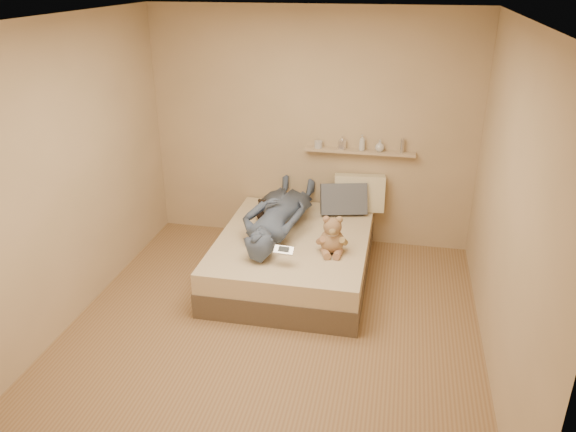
% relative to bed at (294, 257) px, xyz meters
% --- Properties ---
extents(room, '(3.80, 3.80, 3.80)m').
position_rel_bed_xyz_m(room, '(0.00, -0.93, 1.08)').
color(room, '#91724B').
rests_on(room, ground).
extents(bed, '(1.50, 1.90, 0.45)m').
position_rel_bed_xyz_m(bed, '(0.00, 0.00, 0.00)').
color(bed, brown).
rests_on(bed, floor).
extents(game_console, '(0.19, 0.09, 0.06)m').
position_rel_bed_xyz_m(game_console, '(0.03, -0.61, 0.39)').
color(game_console, silver).
rests_on(game_console, bed).
extents(teddy_bear, '(0.31, 0.31, 0.38)m').
position_rel_bed_xyz_m(teddy_bear, '(0.42, -0.26, 0.38)').
color(teddy_bear, '#966B52').
rests_on(teddy_bear, bed).
extents(dark_plush, '(0.16, 0.16, 0.25)m').
position_rel_bed_xyz_m(dark_plush, '(-0.39, 0.32, 0.33)').
color(dark_plush, black).
rests_on(dark_plush, bed).
extents(pillow_cream, '(0.57, 0.26, 0.42)m').
position_rel_bed_xyz_m(pillow_cream, '(0.58, 0.83, 0.43)').
color(pillow_cream, beige).
rests_on(pillow_cream, bed).
extents(pillow_grey, '(0.55, 0.36, 0.37)m').
position_rel_bed_xyz_m(pillow_grey, '(0.42, 0.69, 0.40)').
color(pillow_grey, slate).
rests_on(pillow_grey, bed).
extents(person, '(0.68, 1.65, 0.39)m').
position_rel_bed_xyz_m(person, '(-0.19, 0.13, 0.42)').
color(person, '#414E67').
rests_on(person, bed).
extents(wall_shelf, '(1.20, 0.12, 0.03)m').
position_rel_bed_xyz_m(wall_shelf, '(0.55, 0.91, 0.88)').
color(wall_shelf, tan).
rests_on(wall_shelf, wall_back).
extents(shelf_bottles, '(0.97, 0.14, 0.17)m').
position_rel_bed_xyz_m(shelf_bottles, '(0.55, 0.91, 0.96)').
color(shelf_bottles, '#B8BBC1').
rests_on(shelf_bottles, wall_shelf).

